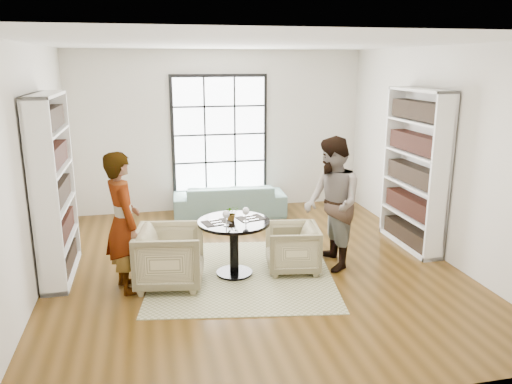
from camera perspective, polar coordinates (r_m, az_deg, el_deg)
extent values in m
plane|color=brown|center=(7.06, -0.35, -8.49)|extent=(6.00, 6.00, 0.00)
plane|color=silver|center=(9.53, -4.20, 6.93)|extent=(5.50, 0.00, 5.50)
plane|color=silver|center=(6.62, -24.36, 2.25)|extent=(0.00, 6.00, 6.00)
plane|color=silver|center=(7.67, 20.21, 4.19)|extent=(0.00, 6.00, 6.00)
plane|color=silver|center=(3.83, 9.17, -4.93)|extent=(5.50, 0.00, 5.50)
plane|color=white|center=(6.49, -0.39, 16.66)|extent=(6.00, 6.00, 0.00)
cube|color=black|center=(9.52, -4.18, 6.61)|extent=(1.82, 0.06, 2.22)
cube|color=white|center=(9.48, -4.14, 6.58)|extent=(1.70, 0.02, 2.10)
cube|color=#B3B186|center=(6.82, -1.66, -9.30)|extent=(2.75, 2.75, 0.01)
cylinder|color=black|center=(6.80, -2.48, -9.22)|extent=(0.48, 0.48, 0.04)
cylinder|color=black|center=(6.67, -2.52, -6.48)|extent=(0.12, 0.12, 0.68)
cylinder|color=black|center=(6.55, -2.55, -3.47)|extent=(0.95, 0.95, 0.04)
imported|color=slate|center=(9.25, -3.06, -0.90)|extent=(2.09, 0.93, 0.60)
imported|color=tan|center=(6.46, -9.78, -7.30)|extent=(0.96, 0.94, 0.76)
imported|color=tan|center=(6.84, 4.16, -6.39)|extent=(0.81, 0.79, 0.64)
imported|color=gray|center=(6.30, -14.98, -3.38)|extent=(0.59, 0.74, 1.75)
imported|color=gray|center=(6.83, 8.68, -1.36)|extent=(0.70, 0.89, 1.82)
cube|color=black|center=(6.48, -4.57, -3.48)|extent=(0.39, 0.33, 0.01)
cube|color=black|center=(6.63, -0.61, -3.01)|extent=(0.39, 0.33, 0.01)
cylinder|color=silver|center=(6.35, -3.43, -3.81)|extent=(0.07, 0.07, 0.01)
cylinder|color=silver|center=(6.34, -3.43, -3.32)|extent=(0.01, 0.01, 0.12)
sphere|color=maroon|center=(6.31, -3.45, -2.55)|extent=(0.09, 0.09, 0.09)
ellipsoid|color=white|center=(6.31, -3.45, -2.55)|extent=(0.09, 0.09, 0.10)
cylinder|color=silver|center=(6.49, -1.16, -3.40)|extent=(0.07, 0.07, 0.01)
cylinder|color=silver|center=(6.47, -1.17, -2.93)|extent=(0.01, 0.01, 0.11)
sphere|color=maroon|center=(6.44, -1.17, -2.18)|extent=(0.09, 0.09, 0.09)
ellipsoid|color=white|center=(6.44, -1.17, -2.18)|extent=(0.09, 0.09, 0.10)
imported|color=gray|center=(6.53, -2.83, -2.41)|extent=(0.20, 0.18, 0.20)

